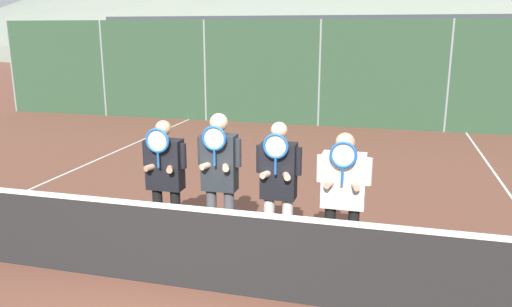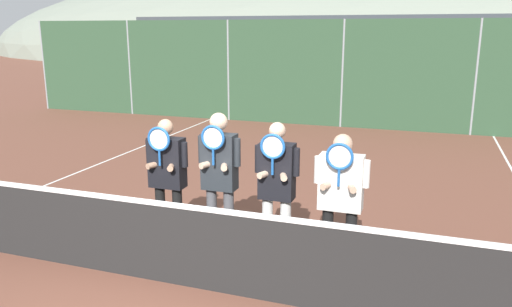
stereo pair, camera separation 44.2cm
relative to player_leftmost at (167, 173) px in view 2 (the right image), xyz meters
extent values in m
plane|color=brown|center=(0.69, -0.91, -1.02)|extent=(120.00, 120.00, 0.00)
ellipsoid|color=gray|center=(0.69, 57.11, -1.02)|extent=(109.79, 60.99, 21.35)
cube|color=beige|center=(-0.24, 16.52, 0.47)|extent=(17.08, 5.00, 2.99)
cube|color=#3D4247|center=(-0.24, 16.52, 2.15)|extent=(17.58, 5.50, 0.36)
cylinder|color=gray|center=(-10.10, 9.20, 0.54)|extent=(0.06, 0.06, 3.12)
cylinder|color=gray|center=(-6.50, 9.20, 0.54)|extent=(0.06, 0.06, 3.12)
cylinder|color=gray|center=(-2.91, 9.20, 0.54)|extent=(0.06, 0.06, 3.12)
cylinder|color=gray|center=(0.69, 9.20, 0.54)|extent=(0.06, 0.06, 3.12)
cylinder|color=gray|center=(4.28, 9.20, 0.54)|extent=(0.06, 0.06, 3.12)
cube|color=#2D4C33|center=(0.69, 9.20, 0.54)|extent=(21.57, 0.02, 3.12)
cube|color=black|center=(0.69, -0.91, -0.56)|extent=(11.07, 0.02, 0.93)
cube|color=white|center=(0.69, -0.91, -0.07)|extent=(11.07, 0.03, 0.06)
cube|color=white|center=(-3.50, 2.09, -1.02)|extent=(0.05, 16.00, 0.01)
cylinder|color=black|center=(-0.13, 0.01, -0.61)|extent=(0.13, 0.13, 0.83)
cylinder|color=black|center=(0.13, 0.01, -0.61)|extent=(0.13, 0.13, 0.83)
cube|color=black|center=(0.00, 0.01, 0.13)|extent=(0.46, 0.22, 0.66)
sphere|color=tan|center=(0.00, 0.01, 0.60)|extent=(0.20, 0.20, 0.20)
cylinder|color=black|center=(-0.26, 0.01, 0.26)|extent=(0.08, 0.08, 0.32)
cylinder|color=black|center=(0.26, 0.01, 0.26)|extent=(0.08, 0.08, 0.32)
cylinder|color=tan|center=(-0.12, -0.08, 0.12)|extent=(0.16, 0.27, 0.08)
cylinder|color=tan|center=(0.12, -0.08, 0.12)|extent=(0.16, 0.27, 0.08)
cylinder|color=#1E5BAD|center=(0.00, -0.17, 0.24)|extent=(0.03, 0.03, 0.20)
torus|color=#1E5BAD|center=(0.00, -0.17, 0.48)|extent=(0.31, 0.03, 0.31)
cylinder|color=silver|center=(0.00, -0.17, 0.48)|extent=(0.26, 0.00, 0.26)
cylinder|color=#56565B|center=(0.63, -0.02, -0.58)|extent=(0.13, 0.13, 0.89)
cylinder|color=#56565B|center=(0.86, -0.02, -0.58)|extent=(0.13, 0.13, 0.89)
cube|color=#282D33|center=(0.75, -0.02, 0.22)|extent=(0.42, 0.22, 0.70)
sphere|color=#DBB293|center=(0.75, -0.02, 0.72)|extent=(0.22, 0.22, 0.22)
cylinder|color=#282D33|center=(0.51, -0.02, 0.35)|extent=(0.08, 0.08, 0.35)
cylinder|color=#282D33|center=(0.99, -0.02, 0.35)|extent=(0.08, 0.08, 0.35)
cylinder|color=#DBB293|center=(0.64, -0.11, 0.20)|extent=(0.16, 0.27, 0.08)
cylinder|color=#DBB293|center=(0.85, -0.11, 0.20)|extent=(0.16, 0.27, 0.08)
cylinder|color=#1E5BAD|center=(0.75, -0.20, 0.32)|extent=(0.03, 0.03, 0.20)
torus|color=#1E5BAD|center=(0.75, -0.20, 0.56)|extent=(0.30, 0.03, 0.30)
cylinder|color=silver|center=(0.75, -0.20, 0.56)|extent=(0.25, 0.00, 0.25)
cylinder|color=white|center=(1.38, -0.04, -0.59)|extent=(0.13, 0.13, 0.86)
cylinder|color=white|center=(1.61, -0.04, -0.59)|extent=(0.13, 0.13, 0.86)
cube|color=black|center=(1.50, -0.04, 0.17)|extent=(0.42, 0.22, 0.68)
sphere|color=#DBB293|center=(1.50, -0.04, 0.66)|extent=(0.20, 0.20, 0.20)
cylinder|color=black|center=(1.27, -0.04, 0.30)|extent=(0.08, 0.08, 0.33)
cylinder|color=black|center=(1.73, -0.04, 0.30)|extent=(0.08, 0.08, 0.33)
cylinder|color=#DBB293|center=(1.39, -0.13, 0.16)|extent=(0.16, 0.27, 0.08)
cylinder|color=#DBB293|center=(1.60, -0.13, 0.16)|extent=(0.16, 0.27, 0.08)
cylinder|color=#1E5BAD|center=(1.50, -0.22, 0.28)|extent=(0.03, 0.03, 0.20)
torus|color=#1E5BAD|center=(1.50, -0.22, 0.51)|extent=(0.30, 0.03, 0.30)
cylinder|color=silver|center=(1.50, -0.22, 0.51)|extent=(0.25, 0.00, 0.25)
cylinder|color=black|center=(2.13, -0.05, -0.61)|extent=(0.13, 0.13, 0.81)
cylinder|color=black|center=(2.40, -0.05, -0.61)|extent=(0.13, 0.13, 0.81)
cube|color=white|center=(2.26, -0.05, 0.11)|extent=(0.50, 0.22, 0.64)
sphere|color=tan|center=(2.26, -0.05, 0.57)|extent=(0.22, 0.22, 0.22)
cylinder|color=white|center=(1.99, -0.05, 0.24)|extent=(0.08, 0.08, 0.31)
cylinder|color=white|center=(2.54, -0.05, 0.24)|extent=(0.08, 0.08, 0.31)
cylinder|color=tan|center=(2.14, -0.14, 0.10)|extent=(0.16, 0.27, 0.08)
cylinder|color=tan|center=(2.39, -0.14, 0.10)|extent=(0.16, 0.27, 0.08)
cylinder|color=#1E5BAD|center=(2.26, -0.23, 0.22)|extent=(0.03, 0.03, 0.20)
torus|color=#1E5BAD|center=(2.26, -0.23, 0.46)|extent=(0.31, 0.03, 0.31)
cylinder|color=silver|center=(2.26, -0.23, 0.46)|extent=(0.25, 0.00, 0.25)
cube|color=silver|center=(-5.19, 12.53, -0.29)|extent=(4.57, 1.86, 0.87)
cube|color=#2D3842|center=(-5.19, 12.53, 0.50)|extent=(2.51, 1.71, 0.71)
cylinder|color=black|center=(-3.70, 11.58, -0.72)|extent=(0.60, 0.16, 0.60)
cylinder|color=black|center=(-3.70, 13.48, -0.72)|extent=(0.60, 0.16, 0.60)
cylinder|color=black|center=(-6.67, 11.58, -0.72)|extent=(0.60, 0.16, 0.60)
cylinder|color=black|center=(-6.67, 13.48, -0.72)|extent=(0.60, 0.16, 0.60)
cube|color=navy|center=(-0.11, 12.04, -0.29)|extent=(4.59, 1.83, 0.86)
cube|color=#2D3842|center=(-0.11, 12.04, 0.50)|extent=(2.52, 1.68, 0.71)
cylinder|color=black|center=(1.38, 11.10, -0.72)|extent=(0.60, 0.16, 0.60)
cylinder|color=black|center=(1.38, 12.97, -0.72)|extent=(0.60, 0.16, 0.60)
cylinder|color=black|center=(-1.60, 11.10, -0.72)|extent=(0.60, 0.16, 0.60)
cylinder|color=black|center=(-1.60, 12.97, -0.72)|extent=(0.60, 0.16, 0.60)
cube|color=#B2B7BC|center=(4.81, 11.97, -0.29)|extent=(4.24, 1.71, 0.86)
cube|color=#2D3842|center=(4.81, 11.97, 0.48)|extent=(2.33, 1.57, 0.70)
cylinder|color=black|center=(3.43, 11.10, -0.72)|extent=(0.60, 0.16, 0.60)
cylinder|color=black|center=(3.43, 12.85, -0.72)|extent=(0.60, 0.16, 0.60)
camera|label=1|loc=(2.71, -5.61, 1.80)|focal=35.00mm
camera|label=2|loc=(3.13, -5.48, 1.80)|focal=35.00mm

